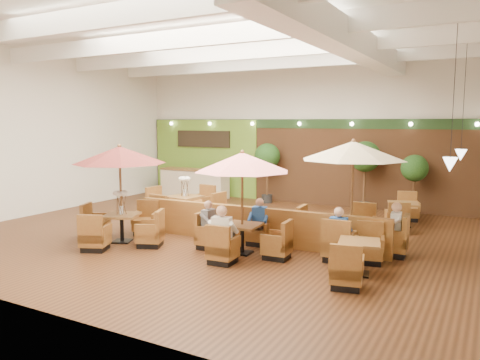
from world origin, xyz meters
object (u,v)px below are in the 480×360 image
Objects in this scene: booth_divider at (254,225)px; table_0 at (120,176)px; diner_4 at (394,224)px; service_counter at (194,183)px; table_2 at (352,175)px; diner_2 at (210,219)px; table_1 at (242,183)px; diner_1 at (259,216)px; topiary_0 at (267,159)px; table_5 at (403,215)px; table_4 at (359,258)px; diner_3 at (339,228)px; topiary_2 at (414,171)px; diner_0 at (223,229)px; table_3 at (185,207)px; topiary_1 at (365,159)px.

booth_divider is 3.68m from table_0.
table_0 is 3.25× the size of diner_4.
table_2 is (7.98, -4.97, 1.27)m from service_counter.
diner_2 is at bearing -130.15° from booth_divider.
table_2 is 3.66× the size of diner_2.
table_1 is 3.35× the size of diner_1.
table_1 is 1.07× the size of topiary_0.
diner_1 is (5.79, -5.57, 0.15)m from service_counter.
table_2 is at bearing -119.70° from table_5.
booth_divider is 2.75× the size of table_4.
table_5 is 6.18m from diner_2.
diner_2 is (2.37, 0.57, -1.00)m from table_0.
table_0 reaches higher than diner_4.
table_1 reaches higher than diner_2.
booth_divider is 8.77× the size of diner_3.
topiary_2 reaches higher than diner_4.
topiary_2 is at bearing 26.51° from table_0.
table_0 is 5.85m from table_2.
diner_3 is at bearing -52.54° from topiary_0.
table_5 is 3.01× the size of diner_0.
table_1 is at bearing -148.61° from table_2.
topiary_0 reaches higher than diner_2.
table_3 reaches higher than table_4.
booth_divider is 8.03× the size of diner_0.
topiary_1 reaches higher than diner_2.
table_0 is 1.08× the size of table_1.
service_counter is 4.74m from table_3.
service_counter is at bearing 139.30° from diner_3.
booth_divider is at bearing -16.85° from table_3.
table_3 reaches higher than diner_1.
table_3 is at bearing -59.32° from service_counter.
diner_1 is (-0.00, 1.81, -0.04)m from diner_0.
table_0 is 3.32m from table_1.
table_0 is 3.41× the size of diner_3.
diner_0 is at bearing -135.02° from table_5.
diner_4 is (5.72, -5.17, -0.95)m from topiary_0.
table_3 is at bearing -131.71° from diner_2.
table_3 is (2.42, -4.08, -0.15)m from service_counter.
table_3 is at bearing 124.34° from diner_0.
table_5 is at bearing 50.05° from booth_divider.
table_2 is 1.09× the size of table_4.
topiary_0 reaches higher than table_3.
table_5 is 2.13m from topiary_2.
table_4 is 2.96m from diner_0.
topiary_2 is at bearing 59.52° from booth_divider.
diner_2 reaches higher than table_5.
table_5 is at bearing 29.38° from table_3.
table_1 is at bearing -113.17° from topiary_2.
diner_3 is at bearing 128.38° from diner_4.
topiary_2 is at bearing 153.10° from diner_2.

